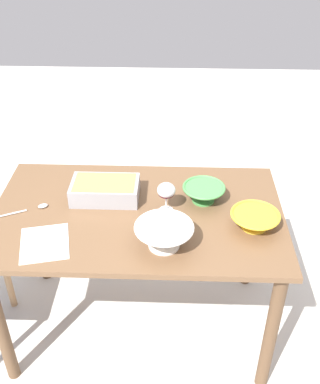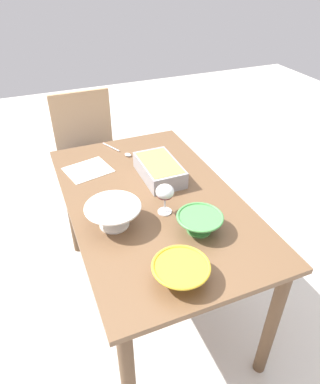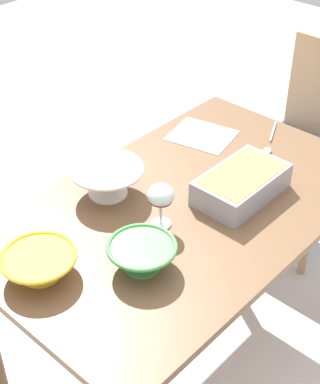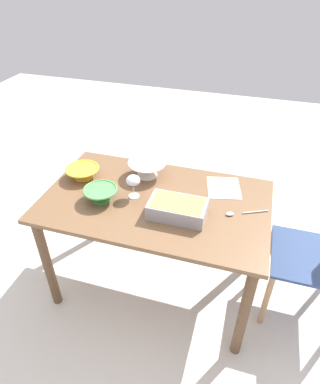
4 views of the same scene
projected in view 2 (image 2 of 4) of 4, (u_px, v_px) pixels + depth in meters
ground_plane at (154, 298)px, 2.12m from camera, size 8.00×8.00×0.00m
dining_table at (153, 216)px, 1.75m from camera, size 1.32×0.79×0.76m
chair at (89, 152)px, 2.58m from camera, size 0.45×0.45×0.93m
wine_glass at (165, 193)px, 1.53m from camera, size 0.08×0.08×0.15m
casserole_dish at (159, 169)px, 1.81m from camera, size 0.31×0.18×0.09m
mixing_bowl at (200, 222)px, 1.47m from camera, size 0.20×0.20×0.08m
small_bowl at (113, 214)px, 1.49m from camera, size 0.24×0.24×0.10m
serving_bowl at (181, 271)px, 1.25m from camera, size 0.21×0.21×0.07m
serving_spoon at (122, 152)px, 2.05m from camera, size 0.23×0.12×0.01m
napkin at (88, 170)px, 1.89m from camera, size 0.24×0.27×0.00m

